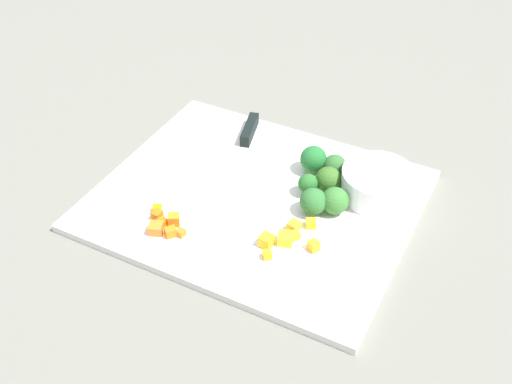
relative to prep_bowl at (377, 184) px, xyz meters
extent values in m
plane|color=slate|center=(0.16, 0.09, -0.03)|extent=(4.00, 4.00, 0.00)
cube|color=white|center=(0.16, 0.09, -0.03)|extent=(0.46, 0.38, 0.01)
cylinder|color=white|center=(0.00, 0.00, 0.00)|extent=(0.11, 0.11, 0.04)
cube|color=silver|center=(0.18, 0.18, -0.02)|extent=(0.07, 0.20, 0.00)
cube|color=black|center=(0.25, -0.05, -0.01)|extent=(0.04, 0.08, 0.02)
cube|color=orange|center=(0.25, 0.22, -0.01)|extent=(0.02, 0.03, 0.01)
cube|color=orange|center=(0.27, 0.19, -0.02)|extent=(0.02, 0.02, 0.01)
cube|color=orange|center=(0.26, 0.20, -0.01)|extent=(0.01, 0.01, 0.01)
cube|color=orange|center=(0.21, 0.21, -0.02)|extent=(0.01, 0.01, 0.01)
cube|color=orange|center=(0.24, 0.20, -0.01)|extent=(0.02, 0.02, 0.02)
cube|color=orange|center=(0.23, 0.22, -0.01)|extent=(0.02, 0.02, 0.01)
cube|color=orange|center=(0.25, 0.21, -0.02)|extent=(0.02, 0.02, 0.01)
cube|color=yellow|center=(0.10, 0.17, -0.01)|extent=(0.02, 0.02, 0.02)
cube|color=yellow|center=(0.08, 0.13, -0.02)|extent=(0.02, 0.02, 0.01)
cube|color=yellow|center=(0.06, 0.11, -0.02)|extent=(0.02, 0.02, 0.01)
cube|color=yellow|center=(0.04, 0.15, -0.01)|extent=(0.02, 0.02, 0.01)
cube|color=yellow|center=(0.09, 0.19, -0.02)|extent=(0.02, 0.02, 0.01)
cube|color=yellow|center=(0.08, 0.16, -0.01)|extent=(0.03, 0.03, 0.02)
cube|color=yellow|center=(0.07, 0.14, -0.02)|extent=(0.02, 0.02, 0.01)
cylinder|color=#8DB357|center=(0.07, 0.08, -0.02)|extent=(0.01, 0.01, 0.01)
sphere|color=#2E6B31|center=(0.07, 0.08, 0.00)|extent=(0.04, 0.04, 0.04)
cylinder|color=#86B966|center=(0.04, 0.07, -0.02)|extent=(0.01, 0.01, 0.01)
sphere|color=#367530|center=(0.04, 0.07, 0.00)|extent=(0.04, 0.04, 0.04)
cylinder|color=#95B85B|center=(0.07, -0.01, -0.02)|extent=(0.01, 0.01, 0.01)
sphere|color=#30642F|center=(0.07, -0.01, 0.00)|extent=(0.04, 0.04, 0.04)
cylinder|color=#80BF5B|center=(0.09, 0.05, -0.02)|extent=(0.01, 0.01, 0.01)
sphere|color=#276829|center=(0.09, 0.05, 0.00)|extent=(0.03, 0.03, 0.03)
cylinder|color=#98B162|center=(0.07, 0.02, -0.02)|extent=(0.01, 0.01, 0.01)
sphere|color=#366724|center=(0.07, 0.02, 0.00)|extent=(0.04, 0.04, 0.04)
cylinder|color=#91B969|center=(0.11, -0.01, -0.02)|extent=(0.01, 0.01, 0.01)
sphere|color=#216B2D|center=(0.11, -0.01, 0.00)|extent=(0.04, 0.04, 0.04)
camera|label=1|loc=(-0.17, 0.73, 0.59)|focal=43.67mm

